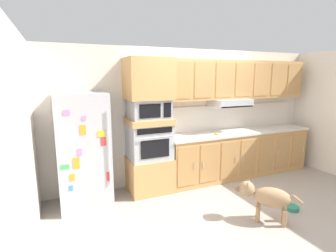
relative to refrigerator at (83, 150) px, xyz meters
The scene contains 16 objects.
ground_plane 2.36m from the refrigerator, 18.08° to the right, with size 9.60×9.60×0.00m, color #9E9389.
back_kitchen_wall 2.16m from the refrigerator, 11.68° to the left, with size 6.20×0.12×2.50m, color beige.
side_panel_left 1.06m from the refrigerator, 136.60° to the right, with size 0.12×7.10×2.50m, color beige.
refrigerator is the anchor object (origin of this frame).
oven_base_cabinet 1.24m from the refrigerator, ahead, with size 0.74×0.62×0.60m, color tan.
built_in_oven 1.10m from the refrigerator, ahead, with size 0.70×0.62×0.60m.
appliance_mid_shelf 1.16m from the refrigerator, ahead, with size 0.74×0.62×0.10m, color tan.
microwave 1.24m from the refrigerator, ahead, with size 0.64×0.54×0.32m.
appliance_upper_cabinet 1.54m from the refrigerator, ahead, with size 0.74×0.62×0.68m, color tan.
lower_cabinet_run 3.05m from the refrigerator, ahead, with size 3.09×0.63×0.88m.
countertop_slab 3.02m from the refrigerator, ahead, with size 3.13×0.64×0.04m, color beige.
backsplash_panel 3.05m from the refrigerator, ahead, with size 3.13×0.02×0.50m, color silver.
upper_cabinet_with_hood 3.18m from the refrigerator, ahead, with size 3.09×0.48×0.88m.
screwdriver 2.41m from the refrigerator, ahead, with size 0.13×0.12×0.03m.
dog 2.76m from the refrigerator, 33.95° to the right, with size 0.69×0.66×0.57m.
dog_food_bowl 3.31m from the refrigerator, 26.85° to the right, with size 0.20×0.20×0.06m.
Camera 1 is at (-2.43, -3.41, 2.01)m, focal length 28.13 mm.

